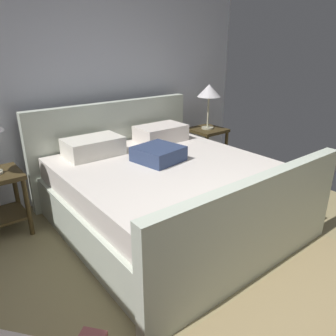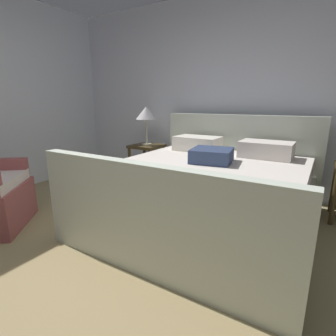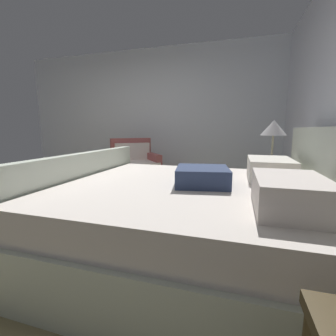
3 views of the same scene
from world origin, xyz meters
name	(u,v)px [view 1 (image 1 of 3)]	position (x,y,z in m)	size (l,w,h in m)	color
wall_back	(67,79)	(0.00, 2.71, 1.32)	(4.94, 0.12, 2.64)	silver
bed	(166,190)	(0.38, 1.48, 0.34)	(2.02, 2.14, 1.07)	silver
nightstand_right	(207,142)	(1.70, 2.24, 0.40)	(0.44, 0.44, 0.60)	#40321A
table_lamp_right	(209,92)	(1.70, 2.24, 1.09)	(0.31, 0.31, 0.59)	#B7B293
area_rug	(329,326)	(0.38, -0.19, 0.01)	(1.95, 1.02, 0.01)	#998359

